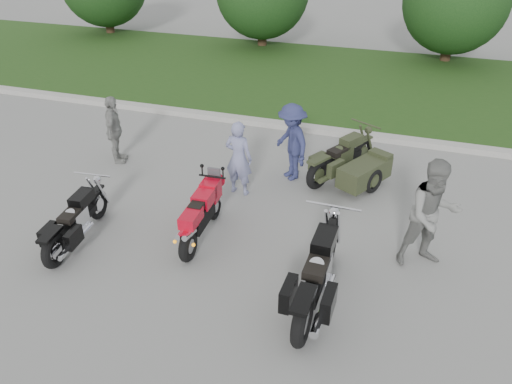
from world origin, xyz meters
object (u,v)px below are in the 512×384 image
(cruiser_sidecar, at_px, (354,167))
(person_grey, at_px, (433,215))
(sportbike_red, at_px, (201,214))
(person_stripe, at_px, (239,158))
(person_denim, at_px, (292,142))
(person_back, at_px, (114,130))
(cruiser_right, at_px, (317,277))
(cruiser_left, at_px, (74,223))

(cruiser_sidecar, relative_size, person_grey, 1.09)
(sportbike_red, xyz_separation_m, person_stripe, (0.08, 1.75, 0.27))
(person_denim, height_order, person_back, person_denim)
(sportbike_red, height_order, cruiser_right, cruiser_right)
(person_stripe, bearing_deg, sportbike_red, 92.90)
(sportbike_red, xyz_separation_m, person_back, (-3.05, 2.21, 0.26))
(person_stripe, height_order, person_back, person_stripe)
(person_stripe, bearing_deg, cruiser_left, 55.64)
(cruiser_right, relative_size, person_denim, 1.50)
(cruiser_sidecar, relative_size, person_denim, 1.23)
(cruiser_right, bearing_deg, sportbike_red, 157.62)
(cruiser_sidecar, xyz_separation_m, person_stripe, (-2.17, -1.09, 0.39))
(person_grey, bearing_deg, person_stripe, 135.91)
(cruiser_left, xyz_separation_m, person_stripe, (2.12, 2.54, 0.38))
(cruiser_sidecar, distance_m, person_stripe, 2.46)
(sportbike_red, bearing_deg, person_denim, 68.59)
(cruiser_right, xyz_separation_m, person_stripe, (-2.20, 2.74, 0.29))
(person_back, bearing_deg, cruiser_left, 178.91)
(cruiser_sidecar, height_order, person_grey, person_grey)
(cruiser_right, distance_m, person_back, 6.22)
(person_denim, bearing_deg, cruiser_sidecar, 52.92)
(cruiser_left, distance_m, cruiser_sidecar, 5.62)
(cruiser_left, bearing_deg, sportbike_red, 15.82)
(cruiser_right, bearing_deg, person_grey, 46.51)
(cruiser_sidecar, height_order, person_stripe, person_stripe)
(cruiser_left, relative_size, cruiser_sidecar, 1.01)
(sportbike_red, relative_size, person_denim, 1.11)
(person_stripe, relative_size, person_grey, 0.83)
(cruiser_left, distance_m, person_grey, 6.00)
(cruiser_left, bearing_deg, person_stripe, 44.77)
(cruiser_right, distance_m, person_stripe, 3.52)
(cruiser_right, xyz_separation_m, person_grey, (1.51, 1.53, 0.45))
(person_stripe, distance_m, person_grey, 3.90)
(sportbike_red, distance_m, cruiser_left, 2.19)
(person_grey, height_order, person_back, person_grey)
(sportbike_red, height_order, person_back, person_back)
(sportbike_red, height_order, person_grey, person_grey)
(cruiser_left, relative_size, cruiser_right, 0.83)
(cruiser_left, bearing_deg, cruiser_sidecar, 34.86)
(cruiser_right, bearing_deg, person_back, 150.12)
(cruiser_left, distance_m, cruiser_right, 4.32)
(cruiser_right, relative_size, person_back, 1.61)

